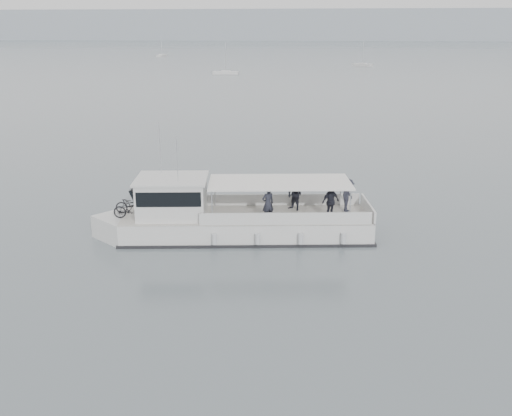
# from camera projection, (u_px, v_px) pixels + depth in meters

# --- Properties ---
(ground) EXTENTS (1400.00, 1400.00, 0.00)m
(ground) POSITION_uv_depth(u_px,v_px,m) (129.00, 247.00, 29.21)
(ground) COLOR slate
(ground) RESTS_ON ground
(headland) EXTENTS (1400.00, 90.00, 28.00)m
(headland) POSITION_uv_depth(u_px,v_px,m) (314.00, 25.00, 555.72)
(headland) COLOR #939EA8
(headland) RESTS_ON ground
(tour_boat) EXTENTS (15.05, 5.32, 6.26)m
(tour_boat) POSITION_uv_depth(u_px,v_px,m) (222.00, 218.00, 30.39)
(tour_boat) COLOR silver
(tour_boat) RESTS_ON ground
(moored_fleet) EXTENTS (431.44, 266.98, 8.79)m
(moored_fleet) POSITION_uv_depth(u_px,v_px,m) (196.00, 60.00, 196.61)
(moored_fleet) COLOR silver
(moored_fleet) RESTS_ON ground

